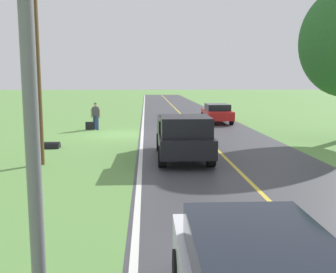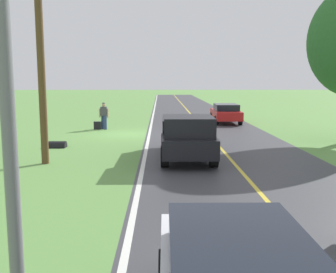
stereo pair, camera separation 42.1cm
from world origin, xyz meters
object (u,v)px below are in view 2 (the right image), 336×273
Objects in this scene: hitchhiker_walking at (104,114)px; pickup_truck_passing at (187,136)px; utility_pole_roadside at (40,50)px; sedan_near_oncoming at (226,113)px; suitcase_carried at (98,125)px.

hitchhiker_walking is 0.32× the size of pickup_truck_passing.
hitchhiker_walking is at bearing -94.25° from utility_pole_roadside.
hitchhiker_walking is 10.83m from pickup_truck_passing.
hitchhiker_walking is 9.23m from sedan_near_oncoming.
sedan_near_oncoming is at bearing -105.81° from pickup_truck_passing.
pickup_truck_passing is 1.22× the size of sedan_near_oncoming.
sedan_near_oncoming is (-8.50, -3.59, -0.23)m from hitchhiker_walking.
suitcase_carried is 10.99m from pickup_truck_passing.
sedan_near_oncoming is 0.52× the size of utility_pole_roadside.
hitchhiker_walking is 0.21× the size of utility_pole_roadside.
suitcase_carried is 9.65m from sedan_near_oncoming.
sedan_near_oncoming is 17.20m from utility_pole_roadside.
utility_pole_roadside reaches higher than pickup_truck_passing.
utility_pole_roadside is (5.50, 0.72, 3.29)m from pickup_truck_passing.
pickup_truck_passing reaches higher than hitchhiker_walking.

